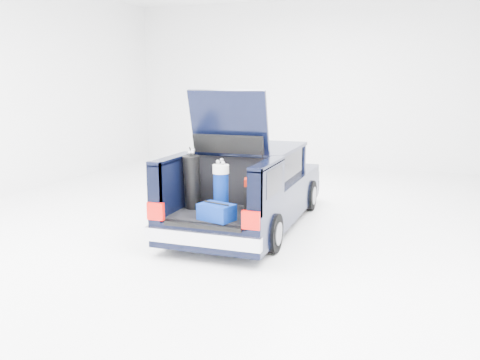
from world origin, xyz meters
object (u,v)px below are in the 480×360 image
at_px(blue_golf_bag, 221,188).
at_px(car, 251,188).
at_px(black_golf_bag, 192,182).
at_px(red_suitcase, 255,195).
at_px(blue_duffel, 217,212).

bearing_deg(blue_golf_bag, car, 85.35).
xyz_separation_m(car, blue_golf_bag, (0.01, -1.54, 0.31)).
bearing_deg(black_golf_bag, blue_golf_bag, 9.70).
xyz_separation_m(black_golf_bag, blue_golf_bag, (0.51, -0.06, -0.05)).
height_order(red_suitcase, blue_golf_bag, blue_golf_bag).
relative_size(red_suitcase, blue_duffel, 0.95).
distance_m(red_suitcase, blue_duffel, 0.78).
relative_size(car, red_suitcase, 8.46).
bearing_deg(black_golf_bag, red_suitcase, 24.66).
distance_m(black_golf_bag, blue_duffel, 0.88).
relative_size(black_golf_bag, blue_golf_bag, 1.13).
xyz_separation_m(red_suitcase, black_golf_bag, (-1.00, -0.14, 0.17)).
xyz_separation_m(car, black_golf_bag, (-0.50, -1.48, 0.36)).
distance_m(red_suitcase, blue_golf_bag, 0.54).
distance_m(car, blue_golf_bag, 1.57).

